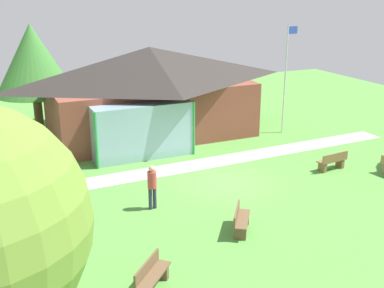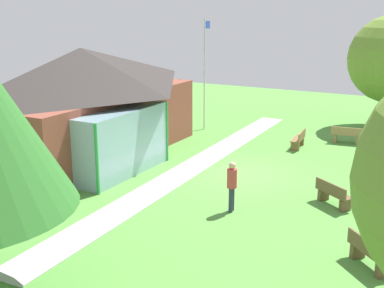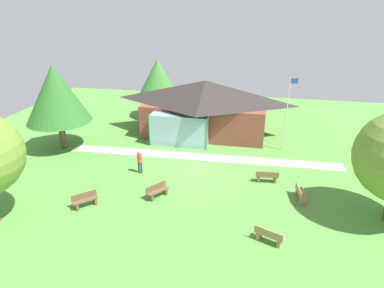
{
  "view_description": "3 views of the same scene",
  "coord_description": "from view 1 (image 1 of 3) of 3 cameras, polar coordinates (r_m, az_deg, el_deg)",
  "views": [
    {
      "loc": [
        -9.15,
        -16.8,
        8.02
      ],
      "look_at": [
        -0.43,
        2.56,
        0.96
      ],
      "focal_mm": 44.78,
      "sensor_mm": 36.0,
      "label": 1
    },
    {
      "loc": [
        -18.29,
        -7.69,
        6.66
      ],
      "look_at": [
        -0.17,
        2.23,
        1.03
      ],
      "focal_mm": 47.22,
      "sensor_mm": 36.0,
      "label": 2
    },
    {
      "loc": [
        4.15,
        -21.56,
        11.18
      ],
      "look_at": [
        -0.61,
        1.68,
        1.29
      ],
      "focal_mm": 31.65,
      "sensor_mm": 36.0,
      "label": 3
    }
  ],
  "objects": [
    {
      "name": "bench_front_center",
      "position": [
        16.6,
        5.79,
        -9.04
      ],
      "size": [
        1.23,
        1.48,
        0.84
      ],
      "rotation": [
        0.0,
        0.0,
        4.09
      ],
      "color": "brown",
      "rests_on": "ground_plane"
    },
    {
      "name": "bench_mid_right",
      "position": [
        22.68,
        16.39,
        -2.02
      ],
      "size": [
        1.54,
        0.58,
        0.84
      ],
      "rotation": [
        0.0,
        0.0,
        0.1
      ],
      "color": "brown",
      "rests_on": "ground_plane"
    },
    {
      "name": "ground_plane",
      "position": [
        20.75,
        4.0,
        -4.4
      ],
      "size": [
        44.0,
        44.0,
        0.0
      ],
      "primitive_type": "plane",
      "color": "#54933D"
    },
    {
      "name": "flagpole",
      "position": [
        27.18,
        11.12,
        8.12
      ],
      "size": [
        0.64,
        0.08,
        6.08
      ],
      "color": "silver",
      "rests_on": "ground_plane"
    },
    {
      "name": "tree_behind_pavilion_left",
      "position": [
        28.81,
        -18.42,
        9.49
      ],
      "size": [
        4.43,
        4.43,
        6.04
      ],
      "color": "brown",
      "rests_on": "ground_plane"
    },
    {
      "name": "footpath",
      "position": [
        22.58,
        1.35,
        -2.38
      ],
      "size": [
        21.41,
        1.92,
        0.03
      ],
      "primitive_type": "cube",
      "rotation": [
        0.0,
        0.0,
        0.03
      ],
      "color": "#BCB7B2",
      "rests_on": "ground_plane"
    },
    {
      "name": "pavilion",
      "position": [
        26.34,
        -5.03,
        6.32
      ],
      "size": [
        11.74,
        7.35,
        4.9
      ],
      "color": "brown",
      "rests_on": "ground_plane"
    },
    {
      "name": "visitor_strolling_lawn",
      "position": [
        17.88,
        -4.77,
        -4.72
      ],
      "size": [
        0.34,
        0.34,
        1.74
      ],
      "rotation": [
        0.0,
        0.0,
        0.12
      ],
      "color": "#2D3347",
      "rests_on": "ground_plane"
    },
    {
      "name": "bench_front_left",
      "position": [
        13.72,
        -4.83,
        -15.42
      ],
      "size": [
        1.36,
        1.38,
        0.84
      ],
      "rotation": [
        0.0,
        0.0,
        3.94
      ],
      "color": "brown",
      "rests_on": "ground_plane"
    }
  ]
}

